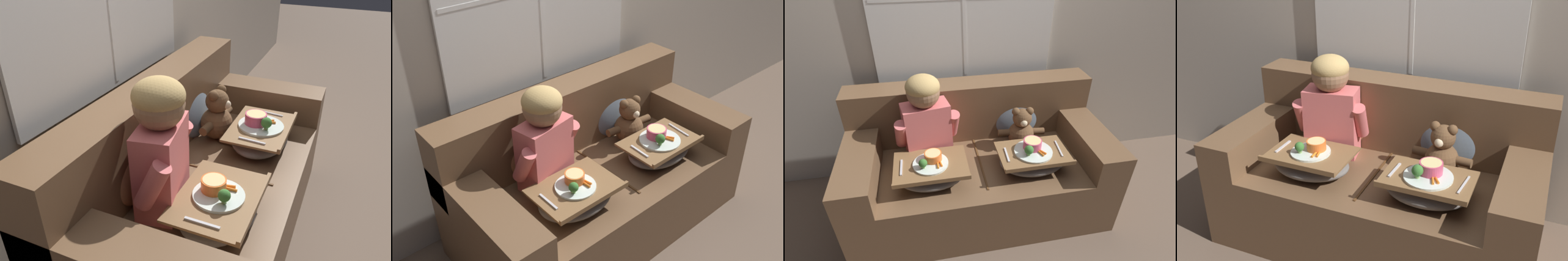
# 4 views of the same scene
# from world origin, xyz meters

# --- Properties ---
(ground_plane) EXTENTS (14.00, 14.00, 0.00)m
(ground_plane) POSITION_xyz_m (0.00, 0.00, 0.00)
(ground_plane) COLOR brown
(wall_back_with_window) EXTENTS (8.00, 0.08, 2.60)m
(wall_back_with_window) POSITION_xyz_m (0.00, 0.57, 1.30)
(wall_back_with_window) COLOR #BCB2A3
(wall_back_with_window) RESTS_ON ground_plane
(couch) EXTENTS (1.76, 0.87, 0.88)m
(couch) POSITION_xyz_m (0.00, 0.06, 0.33)
(couch) COLOR brown
(couch) RESTS_ON ground_plane
(throw_pillow_behind_child) EXTENTS (0.37, 0.18, 0.38)m
(throw_pillow_behind_child) POSITION_xyz_m (-0.33, 0.25, 0.63)
(throw_pillow_behind_child) COLOR #B2754C
(throw_pillow_behind_child) RESTS_ON couch
(throw_pillow_behind_teddy) EXTENTS (0.37, 0.18, 0.39)m
(throw_pillow_behind_teddy) POSITION_xyz_m (0.33, 0.25, 0.63)
(throw_pillow_behind_teddy) COLOR slate
(throw_pillow_behind_teddy) RESTS_ON couch
(child_figure) EXTENTS (0.45, 0.24, 0.60)m
(child_figure) POSITION_xyz_m (-0.33, 0.10, 0.78)
(child_figure) COLOR #DB6666
(child_figure) RESTS_ON couch
(teddy_bear) EXTENTS (0.34, 0.24, 0.31)m
(teddy_bear) POSITION_xyz_m (0.33, 0.09, 0.58)
(teddy_bear) COLOR brown
(teddy_bear) RESTS_ON couch
(lap_tray_child) EXTENTS (0.45, 0.33, 0.20)m
(lap_tray_child) POSITION_xyz_m (-0.33, -0.16, 0.52)
(lap_tray_child) COLOR slate
(lap_tray_child) RESTS_ON child_figure
(lap_tray_teddy) EXTENTS (0.45, 0.31, 0.21)m
(lap_tray_teddy) POSITION_xyz_m (0.33, -0.16, 0.52)
(lap_tray_teddy) COLOR slate
(lap_tray_teddy) RESTS_ON teddy_bear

